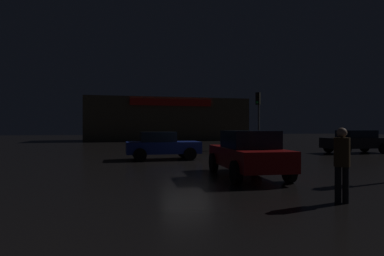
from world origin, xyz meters
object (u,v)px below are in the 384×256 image
Objects in this scene: car_near at (248,153)px; pedestrian at (342,159)px; traffic_signal_main at (258,110)px; car_far at (162,145)px; store_building at (166,120)px; car_crossing at (356,141)px.

pedestrian is at bearing -84.17° from car_near.
traffic_signal_main is at bearing 70.11° from pedestrian.
traffic_signal_main is at bearing 35.79° from car_far.
pedestrian is (0.42, -4.14, 0.18)m from car_near.
car_near is 4.17m from pedestrian.
store_building is 26.63m from car_far.
store_building reaches higher than pedestrian.
store_building reaches higher than car_near.
traffic_signal_main is at bearing 132.10° from car_crossing.
car_near is (-6.54, -12.75, -2.24)m from traffic_signal_main.
store_building is 12.31× the size of pedestrian.
pedestrian reaches higher than car_crossing.
car_far is at bearing 102.27° from pedestrian.
car_far is (-4.72, -26.13, -1.98)m from store_building.
car_near is at bearing -117.14° from traffic_signal_main.
car_crossing is at bearing 48.09° from pedestrian.
store_building is 4.73× the size of traffic_signal_main.
traffic_signal_main is at bearing -79.42° from store_building.
traffic_signal_main is 1.01× the size of car_crossing.
store_building reaches higher than car_crossing.
traffic_signal_main is (3.74, -20.03, 0.32)m from store_building.
car_far is at bearing -175.27° from car_crossing.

